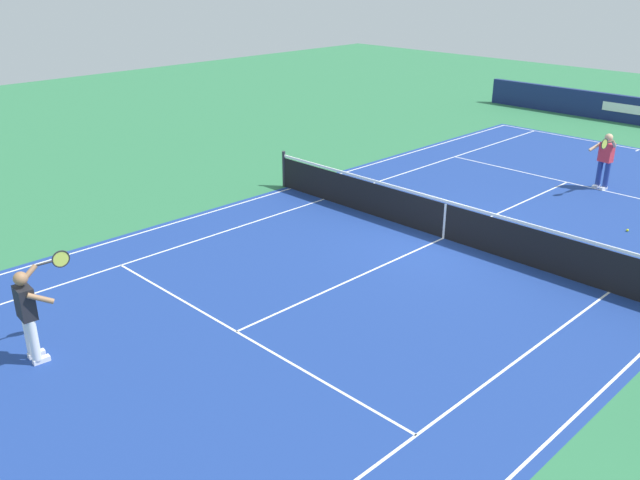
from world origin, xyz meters
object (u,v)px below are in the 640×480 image
object	(u,v)px
tennis_player_far	(605,158)
tennis_ball	(627,230)
tennis_net	(445,219)
tennis_player_near	(29,311)

from	to	relation	value
tennis_player_far	tennis_ball	world-z (taller)	tennis_player_far
tennis_net	tennis_player_far	size ratio (longest dim) A/B	6.89
tennis_player_near	tennis_player_far	world-z (taller)	same
tennis_net	tennis_ball	distance (m)	4.71
tennis_net	tennis_ball	world-z (taller)	tennis_net
tennis_ball	tennis_player_near	bearing A→B (deg)	-19.58
tennis_player_near	tennis_ball	world-z (taller)	tennis_player_near
tennis_player_far	tennis_net	bearing A→B (deg)	-8.60
tennis_net	tennis_player_near	world-z (taller)	tennis_player_near
tennis_net	tennis_player_near	size ratio (longest dim) A/B	6.89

